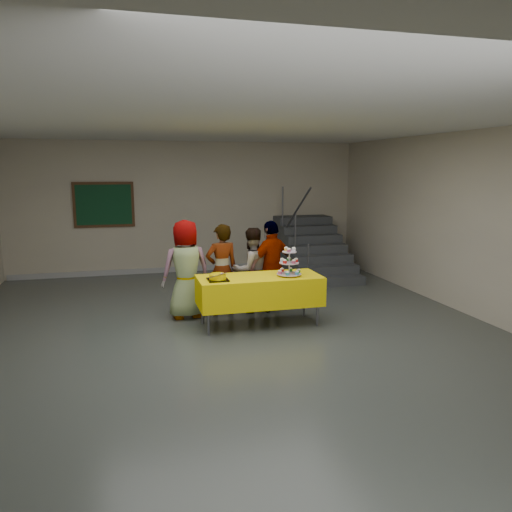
{
  "coord_description": "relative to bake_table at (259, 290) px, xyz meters",
  "views": [
    {
      "loc": [
        -1.44,
        -6.55,
        2.39
      ],
      "look_at": [
        0.51,
        0.81,
        1.05
      ],
      "focal_mm": 35.0,
      "sensor_mm": 36.0,
      "label": 1
    }
  ],
  "objects": [
    {
      "name": "room_shell",
      "position": [
        -0.51,
        -0.59,
        1.57
      ],
      "size": [
        10.0,
        10.04,
        3.02
      ],
      "color": "#4C514C",
      "rests_on": "ground"
    },
    {
      "name": "staircase",
      "position": [
        2.19,
        3.52,
        -0.07
      ],
      "size": [
        1.3,
        2.4,
        2.04
      ],
      "color": "#424447",
      "rests_on": "ground"
    },
    {
      "name": "bake_table",
      "position": [
        0.0,
        0.0,
        0.0
      ],
      "size": [
        1.88,
        0.78,
        0.77
      ],
      "color": "#595960",
      "rests_on": "ground"
    },
    {
      "name": "schoolchild_d",
      "position": [
        0.42,
        0.73,
        0.21
      ],
      "size": [
        0.98,
        0.7,
        1.54
      ],
      "primitive_type": "imported",
      "rotation": [
        0.0,
        0.0,
        3.55
      ],
      "color": "slate",
      "rests_on": "ground"
    },
    {
      "name": "schoolchild_c",
      "position": [
        0.07,
        0.78,
        0.16
      ],
      "size": [
        0.79,
        0.68,
        1.42
      ],
      "primitive_type": "imported",
      "rotation": [
        0.0,
        0.0,
        3.36
      ],
      "color": "slate",
      "rests_on": "ground"
    },
    {
      "name": "cupcake_stand",
      "position": [
        0.45,
        -0.08,
        0.38
      ],
      "size": [
        0.38,
        0.38,
        0.44
      ],
      "color": "silver",
      "rests_on": "bake_table"
    },
    {
      "name": "noticeboard",
      "position": [
        -2.37,
        4.36,
        1.04
      ],
      "size": [
        1.3,
        0.05,
        1.0
      ],
      "color": "#472B16",
      "rests_on": "ground"
    },
    {
      "name": "schoolchild_b",
      "position": [
        -0.44,
        0.72,
        0.2
      ],
      "size": [
        0.6,
        0.45,
        1.51
      ],
      "primitive_type": "imported",
      "rotation": [
        0.0,
        0.0,
        3.31
      ],
      "color": "slate",
      "rests_on": "ground"
    },
    {
      "name": "bear_cake",
      "position": [
        -0.66,
        -0.11,
        0.27
      ],
      "size": [
        0.32,
        0.36,
        0.12
      ],
      "color": "black",
      "rests_on": "bake_table"
    },
    {
      "name": "schoolchild_a",
      "position": [
        -1.03,
        0.7,
        0.24
      ],
      "size": [
        0.84,
        0.61,
        1.59
      ],
      "primitive_type": "imported",
      "rotation": [
        0.0,
        0.0,
        3.28
      ],
      "color": "slate",
      "rests_on": "ground"
    }
  ]
}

